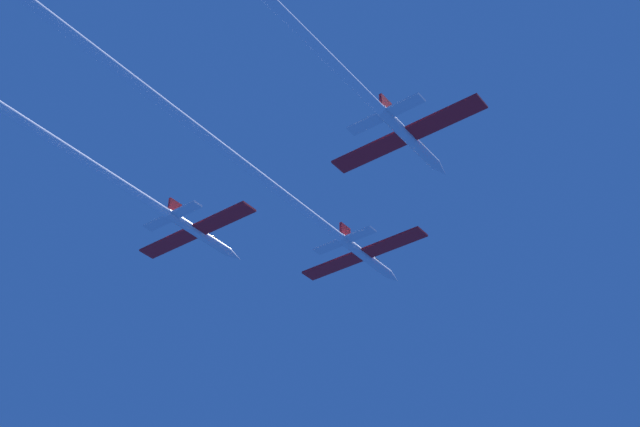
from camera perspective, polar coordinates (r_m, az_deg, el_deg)
The scene contains 3 objects.
jet_lead at distance 84.92m, azimuth -2.95°, elevation 1.62°, with size 16.52×55.35×2.74m.
jet_left_wing at distance 86.37m, azimuth -15.80°, elevation 3.31°, with size 16.52×54.30×2.74m.
jet_right_wing at distance 70.97m, azimuth 0.27°, elevation 11.23°, with size 16.52×50.39×2.74m.
Camera 1 is at (43.44, -68.51, -51.45)m, focal length 45.26 mm.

